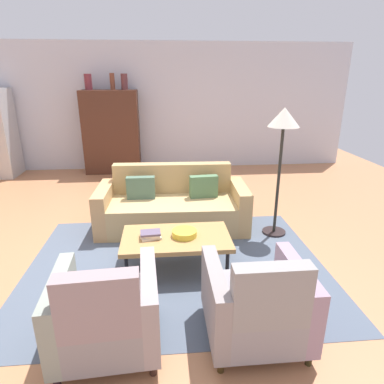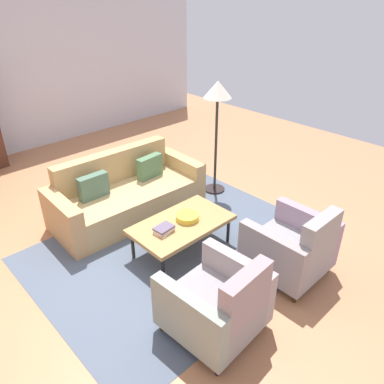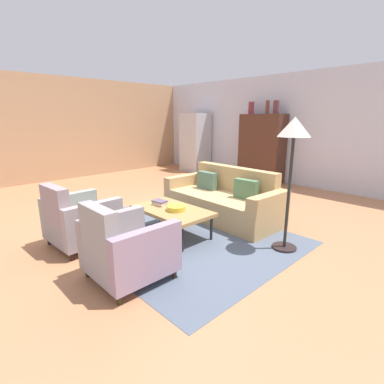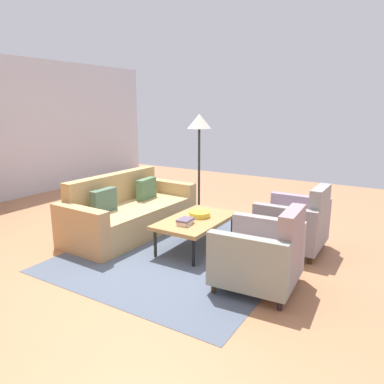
# 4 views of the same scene
# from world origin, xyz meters

# --- Properties ---
(ground_plane) EXTENTS (11.45, 11.45, 0.00)m
(ground_plane) POSITION_xyz_m (0.00, 0.00, 0.00)
(ground_plane) COLOR #B77850
(wall_back) EXTENTS (9.54, 0.12, 2.80)m
(wall_back) POSITION_xyz_m (0.00, 4.07, 1.40)
(wall_back) COLOR silver
(wall_back) RESTS_ON ground
(area_rug) EXTENTS (3.40, 2.60, 0.01)m
(area_rug) POSITION_xyz_m (0.54, -0.41, 0.00)
(area_rug) COLOR #515C6D
(area_rug) RESTS_ON ground
(couch) EXTENTS (2.13, 0.97, 0.86)m
(couch) POSITION_xyz_m (0.54, 0.72, 0.29)
(couch) COLOR tan
(couch) RESTS_ON ground
(coffee_table) EXTENTS (1.20, 0.70, 0.40)m
(coffee_table) POSITION_xyz_m (0.54, -0.46, 0.37)
(coffee_table) COLOR black
(coffee_table) RESTS_ON ground
(armchair_left) EXTENTS (0.85, 0.85, 0.88)m
(armchair_left) POSITION_xyz_m (-0.06, -1.63, 0.34)
(armchair_left) COLOR #322B12
(armchair_left) RESTS_ON ground
(armchair_right) EXTENTS (0.80, 0.80, 0.88)m
(armchair_right) POSITION_xyz_m (1.14, -1.63, 0.34)
(armchair_right) COLOR #381920
(armchair_right) RESTS_ON ground
(fruit_bowl) EXTENTS (0.28, 0.28, 0.07)m
(fruit_bowl) POSITION_xyz_m (0.63, -0.46, 0.44)
(fruit_bowl) COLOR gold
(fruit_bowl) RESTS_ON coffee_table
(book_stack) EXTENTS (0.24, 0.20, 0.07)m
(book_stack) POSITION_xyz_m (0.26, -0.47, 0.44)
(book_stack) COLOR beige
(book_stack) RESTS_ON coffee_table
(cabinet) EXTENTS (1.20, 0.51, 1.80)m
(cabinet) POSITION_xyz_m (-0.70, 3.73, 0.90)
(cabinet) COLOR #48281C
(cabinet) RESTS_ON ground
(vase_tall) EXTENTS (0.16, 0.16, 0.32)m
(vase_tall) POSITION_xyz_m (-1.10, 3.72, 1.96)
(vase_tall) COLOR maroon
(vase_tall) RESTS_ON cabinet
(vase_round) EXTENTS (0.10, 0.10, 0.34)m
(vase_round) POSITION_xyz_m (-0.60, 3.72, 1.97)
(vase_round) COLOR brown
(vase_round) RESTS_ON cabinet
(vase_small) EXTENTS (0.14, 0.14, 0.33)m
(vase_small) POSITION_xyz_m (-0.35, 3.72, 1.96)
(vase_small) COLOR brown
(vase_small) RESTS_ON cabinet
(floor_lamp) EXTENTS (0.40, 0.40, 1.72)m
(floor_lamp) POSITION_xyz_m (1.94, 0.32, 1.44)
(floor_lamp) COLOR black
(floor_lamp) RESTS_ON ground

